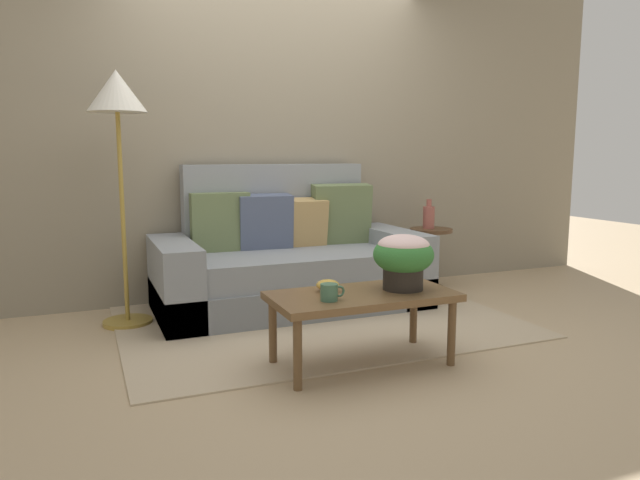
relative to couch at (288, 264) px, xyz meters
name	(u,v)px	position (x,y,z in m)	size (l,w,h in m)	color
ground_plane	(326,327)	(0.05, -0.63, -0.33)	(14.00, 14.00, 0.00)	tan
wall_back	(272,124)	(0.05, 0.49, 1.07)	(6.40, 0.12, 2.80)	gray
area_rug	(317,321)	(0.05, -0.48, -0.32)	(2.65, 1.91, 0.01)	tan
couch	(288,264)	(0.00, 0.00, 0.00)	(1.98, 0.94, 1.07)	slate
coffee_table	(362,301)	(-0.04, -1.35, 0.03)	(1.01, 0.50, 0.41)	brown
side_table	(431,247)	(1.32, 0.08, 0.04)	(0.36, 0.36, 0.52)	#4C331E
floor_lamp	(118,113)	(-1.18, -0.04, 1.09)	(0.38, 0.38, 1.70)	olive
potted_plant	(403,256)	(0.20, -1.36, 0.27)	(0.34, 0.34, 0.31)	black
coffee_mug	(330,292)	(-0.28, -1.43, 0.12)	(0.13, 0.09, 0.09)	#3D664C
snack_bowl	(328,285)	(-0.21, -1.24, 0.12)	(0.13, 0.13, 0.07)	gold
table_vase	(429,217)	(1.31, 0.09, 0.30)	(0.10, 0.10, 0.25)	#934C42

